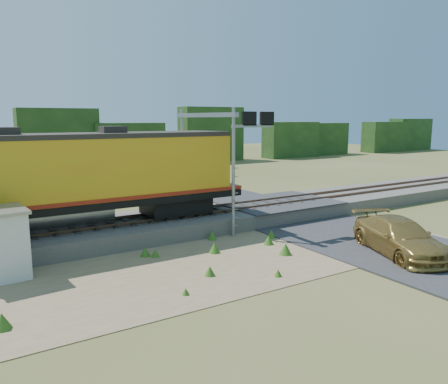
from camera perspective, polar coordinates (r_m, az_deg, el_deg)
ground at (r=18.85m, az=1.79°, el=-8.84°), size 140.00×140.00×0.00m
ballast at (r=23.76m, az=-6.32°, el=-3.99°), size 70.00×5.00×0.80m
rails at (r=23.66m, az=-6.34°, el=-2.86°), size 70.00×1.54×0.16m
dirt_shoulder at (r=18.28m, az=-4.39°, el=-9.41°), size 26.00×8.00×0.03m
road at (r=23.79m, az=14.96°, el=-5.03°), size 7.00×66.00×0.86m
tree_line_north at (r=53.85m, az=-21.49°, el=5.87°), size 130.00×3.00×6.50m
weed_clumps at (r=17.34m, az=-8.22°, el=-10.61°), size 15.00×6.20×0.56m
locomotive at (r=21.31m, az=-22.02°, el=1.86°), size 18.77×2.86×4.84m
signal_gantry at (r=23.60m, az=-0.98°, el=7.07°), size 2.58×6.20×6.51m
car at (r=20.82m, az=21.95°, el=-5.49°), size 4.03×5.88×1.58m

